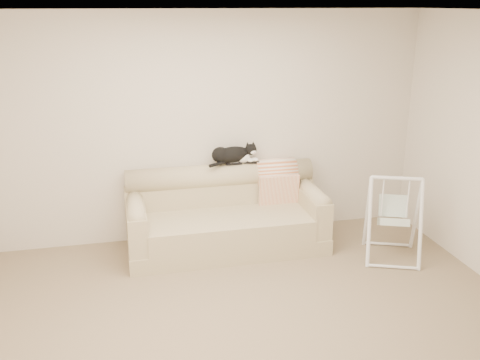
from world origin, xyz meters
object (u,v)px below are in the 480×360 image
Objects in this scene: sofa at (225,217)px; remote_b at (252,162)px; remote_a at (234,163)px; tuxedo_cat at (233,154)px; baby_swing at (393,217)px.

remote_b reaches higher than sofa.
remote_b is (0.21, 0.01, -0.00)m from remote_a.
remote_a is 1.03× the size of remote_b.
remote_b is at bearing -1.78° from tuxedo_cat.
baby_swing reaches higher than remote_a.
remote_b is at bearing 1.62° from remote_a.
tuxedo_cat reaches higher than sofa.
tuxedo_cat is (0.14, 0.24, 0.66)m from sofa.
tuxedo_cat is (-0.01, 0.01, 0.10)m from remote_a.
tuxedo_cat reaches higher than remote_a.
remote_a is 0.19× the size of baby_swing.
remote_b is 1.69m from baby_swing.
remote_a reaches higher than remote_b.
remote_a is 0.30× the size of tuxedo_cat.
baby_swing reaches higher than sofa.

